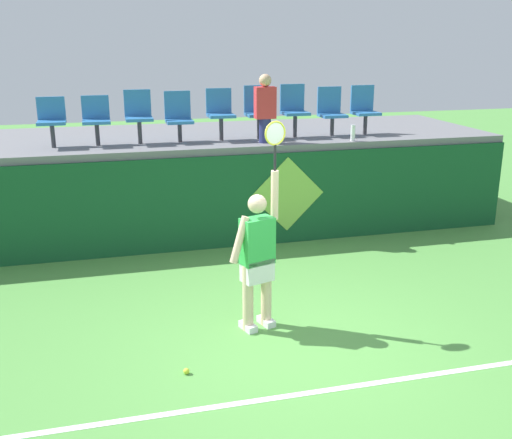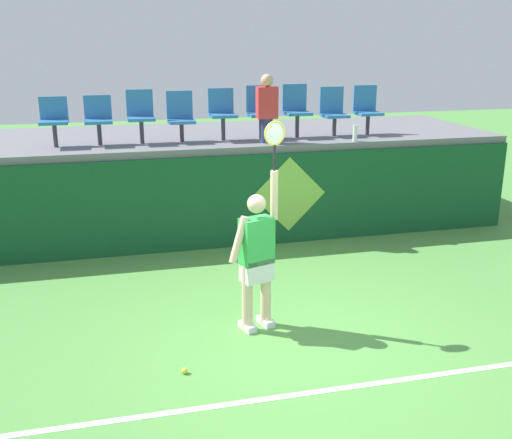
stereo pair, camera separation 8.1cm
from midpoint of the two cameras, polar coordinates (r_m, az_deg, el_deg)
The scene contains 18 objects.
ground_plane at distance 7.06m, azimuth 3.56°, elevation -11.95°, with size 40.00×40.00×0.00m, color #519342.
court_back_wall at distance 10.06m, azimuth -2.77°, elevation 1.74°, with size 10.13×0.20×1.55m, color #144C28.
spectator_platform at distance 11.33m, azimuth -4.41°, elevation 7.75°, with size 10.13×3.10×0.12m, color slate.
court_baseline_stripe at distance 6.33m, azimuth 6.14°, elevation -15.65°, with size 9.12×0.08×0.01m, color white.
tennis_player at distance 7.14m, azimuth -0.17°, elevation -3.33°, with size 0.73×0.36×2.49m.
tennis_ball at distance 6.60m, azimuth -6.91°, elevation -13.94°, with size 0.07×0.07×0.07m, color #D1E533.
water_bottle at distance 10.56m, azimuth 8.86°, elevation 8.02°, with size 0.08×0.08×0.28m, color white.
stadium_chair_0 at distance 10.38m, azimuth -18.85°, elevation 8.95°, with size 0.44×0.42×0.79m.
stadium_chair_1 at distance 10.36m, azimuth -14.99°, elevation 9.23°, with size 0.44×0.42×0.79m.
stadium_chair_2 at distance 10.38m, azimuth -11.19°, elevation 9.71°, with size 0.44×0.42×0.87m.
stadium_chair_3 at distance 10.45m, azimuth -7.50°, elevation 9.67°, with size 0.44×0.42×0.84m.
stadium_chair_4 at distance 10.55m, azimuth -3.61°, elevation 10.12°, with size 0.44×0.42×0.87m.
stadium_chair_5 at distance 10.69m, azimuth -0.05°, elevation 10.30°, with size 0.44×0.42×0.90m.
stadium_chair_6 at distance 10.88m, azimuth 3.36°, elevation 10.42°, with size 0.44×0.42×0.91m.
stadium_chair_7 at distance 11.12m, azimuth 6.84°, elevation 10.19°, with size 0.44×0.42×0.85m.
stadium_chair_8 at distance 11.36m, azimuth 9.91°, elevation 10.28°, with size 0.44×0.42×0.87m.
spectator_0 at distance 10.23m, azimuth 0.62°, elevation 10.50°, with size 0.34×0.21×1.13m.
wall_signage_mount at distance 10.42m, azimuth 2.67°, elevation -2.16°, with size 1.27×0.01×1.49m.
Camera 1 is at (-2.00, -5.86, 3.40)m, focal length 42.64 mm.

